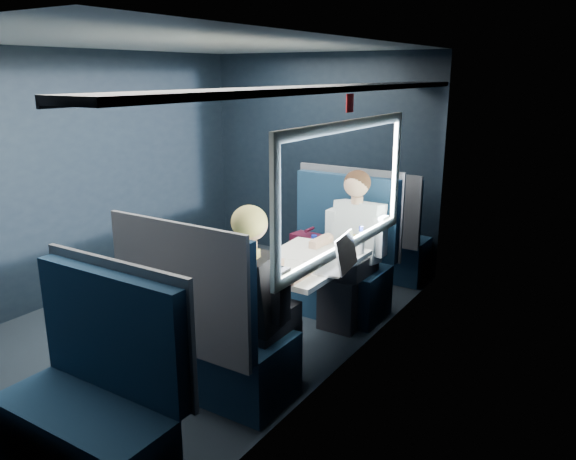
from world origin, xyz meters
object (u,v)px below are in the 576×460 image
Objects in this scene: seat_bay_near at (334,263)px; woman at (255,293)px; man at (353,241)px; bottle_small at (361,241)px; cup at (359,248)px; seat_bay_far at (210,339)px; seat_row_front at (377,240)px; table at (303,269)px; laptop at (337,260)px; seat_row_back at (94,408)px.

woman is at bearing -80.69° from seat_bay_near.
bottle_small is at bearing -55.20° from man.
man is 0.42m from cup.
cup is (0.00, -0.03, -0.05)m from bottle_small.
woman is at bearing 33.82° from seat_bay_far.
seat_bay_far is 2.67m from seat_row_front.
seat_bay_near is 0.95× the size of woman.
cup is at bearing -57.62° from man.
woman is 6.24× the size of bottle_small.
man is at bearing 80.97° from seat_bay_far.
cup is (0.29, 0.35, 0.12)m from table.
laptop is 0.45m from bottle_small.
table is at bearing 84.20° from seat_row_back.
man is at bearing 84.48° from table.
seat_row_front is (0.01, 0.93, -0.01)m from seat_bay_near.
table is 0.47m from cup.
seat_bay_far is 5.95× the size of bottle_small.
seat_row_back is 2.95× the size of laptop.
seat_row_front is 1.55m from bottle_small.
seat_row_front is 0.88× the size of woman.
seat_bay_far reaches higher than seat_row_front.
woman is at bearing -101.45° from bottle_small.
seat_bay_far is at bearing -122.03° from laptop.
bottle_small is at bearing 91.94° from cup.
seat_row_back is 2.23m from cup.
cup is at bearing -47.32° from seat_bay_near.
woman is 3.36× the size of laptop.
cup is at bearing 68.93° from seat_bay_far.
table is at bearing -127.07° from bottle_small.
cup is at bearing -88.06° from bottle_small.
table is 0.76× the size of woman.
bottle_small reaches higher than table.
seat_bay_near is (-0.19, 0.87, -0.24)m from table.
man is (0.25, 2.50, 0.31)m from seat_row_back.
seat_row_back is 1.84m from laptop.
man reaches higher than laptop.
seat_bay_far is at bearing -110.54° from bottle_small.
bottle_small is (0.47, 2.18, 0.42)m from seat_row_back.
seat_bay_near is 1.09× the size of seat_row_front.
seat_row_back is at bearing -106.28° from laptop.
seat_bay_far is (-0.18, -0.87, -0.25)m from table.
seat_row_front is 1.97m from laptop.
woman is at bearing -84.55° from table.
seat_bay_far reaches higher than laptop.
man reaches higher than seat_row_back.
seat_bay_far is at bearing -101.78° from table.
man is at bearing -33.52° from seat_bay_near.
seat_bay_far is at bearing 90.00° from seat_row_back.
woman is at bearing 77.07° from seat_row_back.
seat_row_back is (0.01, -2.67, -0.01)m from seat_bay_near.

